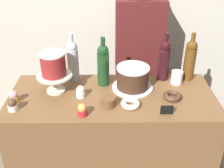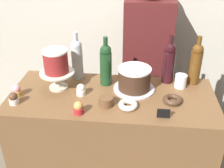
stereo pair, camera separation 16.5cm
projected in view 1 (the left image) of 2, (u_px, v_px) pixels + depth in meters
The scene contains 20 objects.
back_wall at pixel (111, 2), 2.25m from camera, with size 6.00×0.05×2.60m.
display_counter at pixel (112, 152), 1.93m from camera, with size 1.27×0.55×0.93m.
cake_stand_pedestal at pixel (55, 80), 1.70m from camera, with size 0.22×0.22×0.12m.
white_layer_cake at pixel (53, 64), 1.65m from camera, with size 0.15×0.15×0.15m.
silver_serving_platter at pixel (132, 87), 1.77m from camera, with size 0.26×0.26×0.01m.
chocolate_round_cake at pixel (133, 77), 1.73m from camera, with size 0.21×0.21×0.14m.
wine_bottle_green at pixel (103, 64), 1.75m from camera, with size 0.08×0.08×0.33m.
wine_bottle_amber at pixel (190, 59), 1.81m from camera, with size 0.08×0.08×0.33m.
wine_bottle_clear at pixel (73, 60), 1.80m from camera, with size 0.08×0.08×0.33m.
wine_bottle_dark_red at pixel (164, 59), 1.81m from camera, with size 0.08×0.08×0.33m.
cupcake_vanilla at pixel (81, 92), 1.66m from camera, with size 0.06×0.06×0.07m.
cupcake_chocolate at pixel (13, 105), 1.54m from camera, with size 0.06×0.06×0.07m.
cupcake_caramel at pixel (82, 110), 1.50m from camera, with size 0.06×0.06×0.07m.
cupcake_strawberry at pixel (14, 97), 1.62m from camera, with size 0.06×0.06×0.07m.
donut_sugar at pixel (130, 104), 1.58m from camera, with size 0.11×0.11×0.03m.
donut_chocolate at pixel (172, 96), 1.66m from camera, with size 0.11×0.11×0.03m.
cookie_stack at pixel (108, 102), 1.58m from camera, with size 0.08×0.08×0.05m.
price_sign_chalkboard at pixel (167, 110), 1.51m from camera, with size 0.07×0.01×0.05m.
coffee_cup_ceramic at pixel (177, 77), 1.81m from camera, with size 0.08×0.08×0.09m.
barista_figure at pixel (138, 70), 2.21m from camera, with size 0.36×0.22×1.60m.
Camera 1 is at (-0.02, -1.44, 1.83)m, focal length 44.08 mm.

